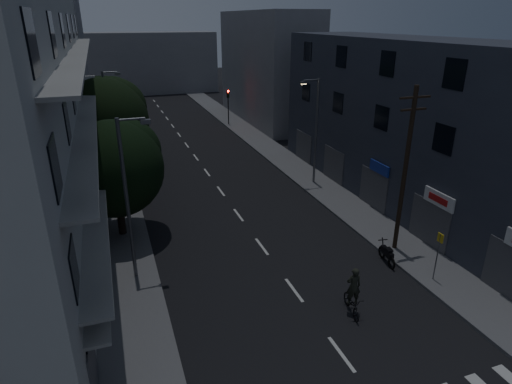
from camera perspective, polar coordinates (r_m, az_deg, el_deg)
ground at (r=37.05m, az=-6.73°, el=2.85°), size 160.00×160.00×0.00m
sidewalk_left at (r=36.26m, az=-18.34°, el=1.53°), size 3.00×90.00×0.15m
sidewalk_right at (r=39.24m, az=4.00°, el=4.17°), size 3.00×90.00×0.15m
lane_markings at (r=42.89m, az=-8.65°, el=5.44°), size 0.15×60.50×0.01m
building_left at (r=28.04m, az=-28.68°, el=8.87°), size 7.00×36.00×14.00m
building_right at (r=31.02m, az=20.29°, el=8.40°), size 6.19×28.00×11.00m
building_far_left at (r=57.52m, az=-24.96°, el=16.07°), size 6.00×20.00×16.00m
building_far_right at (r=55.07m, az=1.41°, el=16.26°), size 6.00×20.00×13.00m
building_far_end at (r=79.87m, az=-14.62°, el=16.34°), size 24.00×8.00×10.00m
tree_near at (r=25.53m, az=-18.28°, el=3.45°), size 5.58×5.58×6.88m
tree_mid at (r=34.53m, az=-19.43°, el=9.25°), size 6.53×6.53×8.04m
tree_far at (r=43.09m, az=-19.42°, el=10.88°), size 5.80×5.80×7.17m
traffic_signal_far_right at (r=52.44m, az=-3.74°, el=12.17°), size 0.28×0.37×4.10m
traffic_signal_far_left at (r=50.03m, az=-18.52°, el=10.61°), size 0.28×0.37×4.10m
street_lamp_left_near at (r=20.76m, az=-16.62°, el=-0.16°), size 1.51×0.25×8.00m
street_lamp_right at (r=32.79m, az=7.88°, el=8.63°), size 1.51×0.25×8.00m
street_lamp_left_far at (r=38.97m, az=-19.01°, el=9.79°), size 1.51×0.25×8.00m
utility_pole at (r=23.74m, az=19.29°, el=3.01°), size 1.80×0.24×9.00m
bus_stop_sign at (r=22.52m, az=23.16°, el=-6.91°), size 0.06×0.35×2.52m
motorcycle at (r=24.06m, az=17.06°, el=-7.98°), size 0.58×1.85×1.19m
cyclist at (r=19.79m, az=12.72°, el=-13.60°), size 0.95×1.88×2.28m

